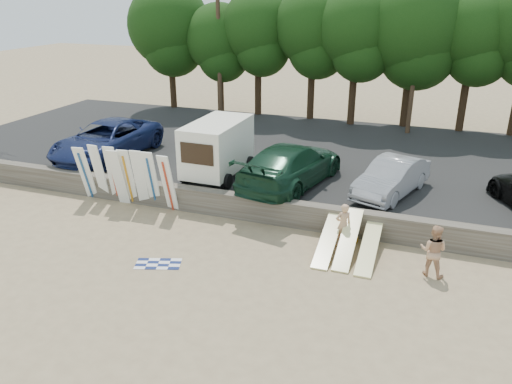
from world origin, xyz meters
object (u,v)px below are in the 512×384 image
box_trailer (217,146)px  cooler (369,241)px  car_2 (392,177)px  beachgoer_a (343,225)px  car_1 (291,165)px  car_0 (107,140)px  beachgoer_b (433,251)px

box_trailer → cooler: box_trailer is taller
car_2 → beachgoer_a: (-1.24, -3.72, -0.64)m
box_trailer → car_1: box_trailer is taller
car_1 → beachgoer_a: (2.92, -3.37, -0.82)m
box_trailer → car_0: 6.41m
car_1 → cooler: car_1 is taller
car_0 → beachgoer_a: 13.30m
car_0 → car_2: (13.89, -0.32, -0.16)m
beachgoer_a → beachgoer_b: 3.24m
car_2 → cooler: car_2 is taller
car_1 → car_2: bearing=-163.6°
beachgoer_b → cooler: beachgoer_b is taller
box_trailer → beachgoer_a: box_trailer is taller
box_trailer → car_2: box_trailer is taller
box_trailer → beachgoer_b: 10.41m
car_0 → cooler: bearing=-11.8°
car_2 → beachgoer_b: (1.81, -4.80, -0.56)m
beachgoer_b → car_0: bearing=-7.2°
car_0 → cooler: car_0 is taller
box_trailer → car_0: bearing=174.6°
beachgoer_a → cooler: bearing=168.0°
beachgoer_b → cooler: (-2.12, 1.38, -0.71)m
car_1 → beachgoer_a: bearing=142.5°
car_1 → car_2: (4.16, 0.35, -0.18)m
car_2 → cooler: bearing=-76.2°
car_2 → car_0: bearing=-162.3°
beachgoer_b → box_trailer: bearing=-14.4°
beachgoer_a → cooler: size_ratio=4.16×
box_trailer → car_2: (7.54, 0.39, -0.67)m
car_1 → beachgoer_b: size_ratio=3.60×
box_trailer → car_1: bearing=1.6°
car_0 → cooler: size_ratio=16.79×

